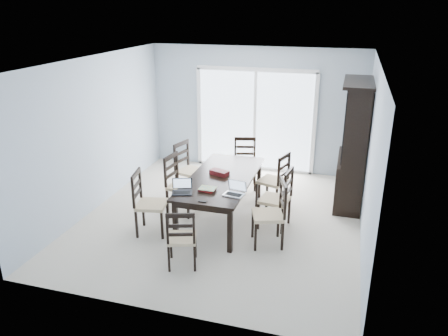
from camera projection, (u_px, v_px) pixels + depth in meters
The scene contains 24 objects.
floor at pixel (222, 218), 7.38m from camera, with size 5.00×5.00×0.00m, color beige.
ceiling at pixel (222, 61), 6.46m from camera, with size 5.00×5.00×0.00m, color white.
back_wall at pixel (255, 110), 9.16m from camera, with size 4.50×0.02×2.60m, color #9EAEBD.
wall_left at pixel (96, 133), 7.50m from camera, with size 0.02×5.00×2.60m, color #9EAEBD.
wall_right at pixel (370, 158), 6.33m from camera, with size 0.02×5.00×2.60m, color #9EAEBD.
balcony at pixel (263, 156), 10.54m from camera, with size 4.50×2.00×0.10m, color gray.
railing at pixel (271, 121), 11.22m from camera, with size 4.50×0.06×1.10m, color #99999E.
dining_table at pixel (222, 181), 7.14m from camera, with size 1.00×2.20×0.75m.
china_hutch at pixel (353, 146), 7.59m from camera, with size 0.50×1.38×2.20m.
sliding_door at pixel (255, 120), 9.22m from camera, with size 2.52×0.05×2.18m.
chair_left_near at pixel (145, 196), 6.71m from camera, with size 0.53×0.52×1.17m.
chair_left_mid at pixel (177, 178), 7.41m from camera, with size 0.51×0.50×1.18m.
chair_left_far at pixel (187, 163), 8.09m from camera, with size 0.56×0.55×1.17m.
chair_right_near at pixel (275, 206), 6.38m from camera, with size 0.56×0.56×1.16m.
chair_right_mid at pixel (281, 193), 6.85m from camera, with size 0.50×0.49×1.16m.
chair_right_far at pixel (278, 175), 7.57m from camera, with size 0.55×0.54×1.15m.
chair_end_near at pixel (181, 233), 5.79m from camera, with size 0.48×0.49×1.01m.
chair_end_far at pixel (245, 157), 8.49m from camera, with size 0.52×0.52×1.12m.
laptop_dark at pixel (182, 190), 6.47m from camera, with size 0.35×0.29×0.20m.
laptop_silver at pixel (234, 192), 6.41m from camera, with size 0.33×0.25×0.20m.
book_stack at pixel (207, 189), 6.58m from camera, with size 0.26×0.20×0.04m.
cell_phone at pixel (203, 201), 6.21m from camera, with size 0.12×0.05×0.01m, color black.
game_box at pixel (219, 173), 7.18m from camera, with size 0.31×0.15×0.08m, color #490E0F.
hot_tub at pixel (238, 133), 10.63m from camera, with size 1.83×1.68×0.85m.
Camera 1 is at (1.88, -6.33, 3.39)m, focal length 35.00 mm.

